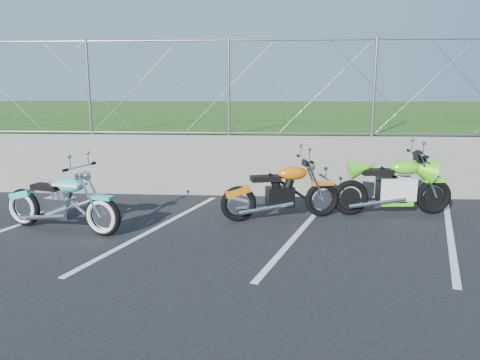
{
  "coord_description": "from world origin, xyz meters",
  "views": [
    {
      "loc": [
        1.88,
        -6.42,
        2.37
      ],
      "look_at": [
        1.38,
        1.3,
        0.78
      ],
      "focal_mm": 35.0,
      "sensor_mm": 36.0,
      "label": 1
    }
  ],
  "objects": [
    {
      "name": "ground",
      "position": [
        0.0,
        0.0,
        0.0
      ],
      "size": [
        90.0,
        90.0,
        0.0
      ],
      "primitive_type": "plane",
      "color": "black",
      "rests_on": "ground"
    },
    {
      "name": "retaining_wall",
      "position": [
        0.0,
        3.5,
        0.65
      ],
      "size": [
        30.0,
        0.22,
        1.3
      ],
      "primitive_type": "cube",
      "color": "slate",
      "rests_on": "ground"
    },
    {
      "name": "grass_field",
      "position": [
        0.0,
        13.5,
        0.65
      ],
      "size": [
        30.0,
        20.0,
        1.3
      ],
      "primitive_type": "cube",
      "color": "#254C14",
      "rests_on": "ground"
    },
    {
      "name": "chain_link_fence",
      "position": [
        0.0,
        3.5,
        2.3
      ],
      "size": [
        28.0,
        0.03,
        2.0
      ],
      "color": "gray",
      "rests_on": "retaining_wall"
    },
    {
      "name": "parking_lines",
      "position": [
        1.2,
        1.0,
        0.0
      ],
      "size": [
        18.29,
        4.31,
        0.01
      ],
      "color": "silver",
      "rests_on": "ground"
    },
    {
      "name": "cruiser_turquoise",
      "position": [
        -1.48,
        0.74,
        0.45
      ],
      "size": [
        2.18,
        0.83,
        1.11
      ],
      "rotation": [
        0.0,
        0.0,
        -0.29
      ],
      "color": "black",
      "rests_on": "ground"
    },
    {
      "name": "naked_orange",
      "position": [
        2.11,
        1.68,
        0.47
      ],
      "size": [
        2.13,
        0.82,
        1.09
      ],
      "rotation": [
        0.0,
        0.0,
        0.27
      ],
      "color": "black",
      "rests_on": "ground"
    },
    {
      "name": "sportbike_green",
      "position": [
        4.17,
        2.11,
        0.5
      ],
      "size": [
        2.22,
        0.79,
        1.15
      ],
      "rotation": [
        0.0,
        0.0,
        0.12
      ],
      "color": "black",
      "rests_on": "ground"
    }
  ]
}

